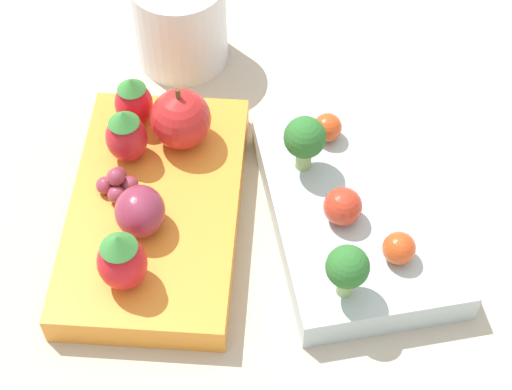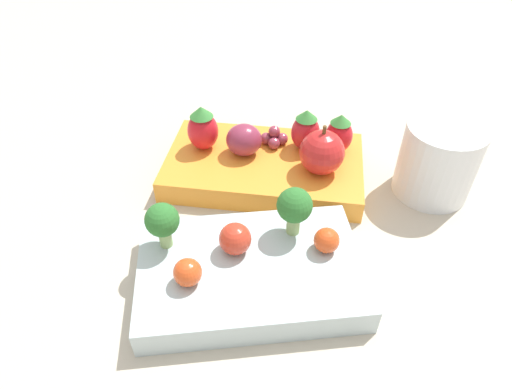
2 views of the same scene
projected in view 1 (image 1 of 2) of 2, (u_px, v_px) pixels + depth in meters
ground_plane at (256, 227)px, 0.64m from camera, size 4.00×4.00×0.00m
bento_box_savoury at (357, 218)px, 0.63m from camera, size 0.20×0.15×0.03m
bento_box_fruit at (156, 211)px, 0.63m from camera, size 0.22×0.14×0.03m
broccoli_floret_0 at (305, 139)px, 0.61m from camera, size 0.03×0.03×0.05m
broccoli_floret_1 at (347, 268)px, 0.55m from camera, size 0.03×0.03×0.04m
cherry_tomato_0 at (343, 206)px, 0.60m from camera, size 0.03×0.03×0.03m
cherry_tomato_1 at (327, 127)px, 0.65m from camera, size 0.02×0.02×0.02m
cherry_tomato_2 at (399, 248)px, 0.58m from camera, size 0.02×0.02×0.02m
apple at (181, 119)px, 0.64m from camera, size 0.05×0.05×0.05m
strawberry_0 at (122, 260)px, 0.56m from camera, size 0.03×0.03×0.05m
strawberry_1 at (133, 101)px, 0.65m from camera, size 0.03×0.03×0.04m
strawberry_2 at (126, 135)px, 0.63m from camera, size 0.03×0.03×0.05m
plum at (140, 211)px, 0.59m from camera, size 0.04×0.04×0.03m
grape_cluster at (117, 183)px, 0.62m from camera, size 0.03×0.03×0.02m
drinking_cup at (180, 22)px, 0.72m from camera, size 0.08×0.08×0.08m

